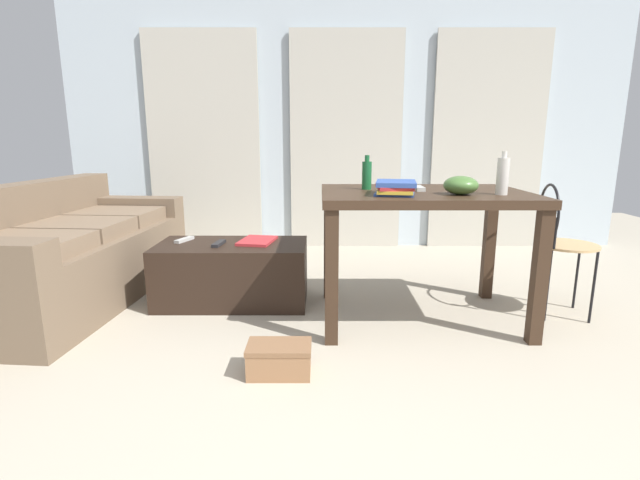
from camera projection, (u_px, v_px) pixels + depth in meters
The scene contains 16 objects.
ground_plane at pixel (361, 325), 2.77m from camera, with size 8.52×8.52×0.00m, color #B2A893.
wall_back at pixel (344, 122), 4.63m from camera, with size 5.51×0.10×2.49m, color silver.
curtains at pixel (344, 142), 4.58m from camera, with size 3.92×0.03×2.11m.
couch at pixel (66, 255), 3.16m from camera, with size 1.01×1.96×0.80m.
coffee_table at pixel (231, 273), 3.13m from camera, with size 0.99×0.52×0.41m.
craft_table at pixel (421, 210), 2.76m from camera, with size 1.20×0.85×0.79m.
wire_chair at pixel (556, 234), 2.85m from camera, with size 0.37×0.38×0.83m.
bottle_near at pixel (501, 176), 2.54m from camera, with size 0.06×0.06×0.24m.
bottle_far at pixel (365, 175), 2.80m from camera, with size 0.06×0.06×0.21m.
bowl at pixel (459, 185), 2.55m from camera, with size 0.19×0.19×0.10m, color #477033.
book_stack at pixel (393, 188), 2.55m from camera, with size 0.26×0.32×0.08m.
tv_remote_on_table at pixel (417, 188), 2.78m from camera, with size 0.05×0.18×0.02m, color #B7B7B2.
tv_remote_primary at pixel (217, 243), 3.05m from camera, with size 0.04×0.17×0.02m, color #232326.
tv_remote_secondary at pixel (183, 240), 3.16m from camera, with size 0.04×0.17×0.02m, color #B7B7B2.
magazine at pixel (256, 241), 3.14m from camera, with size 0.21×0.29×0.02m, color red.
shoebox at pixel (278, 359), 2.19m from camera, with size 0.30×0.19×0.15m.
Camera 1 is at (-0.26, -1.22, 1.10)m, focal length 26.01 mm.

